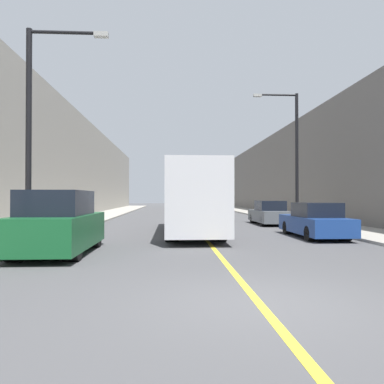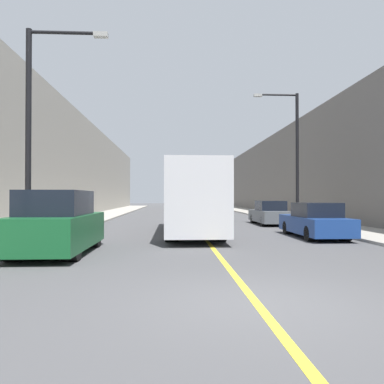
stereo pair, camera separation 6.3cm
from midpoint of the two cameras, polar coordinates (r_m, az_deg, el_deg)
ground_plane at (r=6.57m, az=9.88°, el=-16.35°), size 200.00×200.00×0.00m
sidewalk_left at (r=36.76m, az=-13.21°, el=-3.41°), size 3.39×72.00×0.12m
sidewalk_right at (r=37.36m, az=11.10°, el=-3.37°), size 3.39×72.00×0.12m
building_row_left at (r=37.65m, az=-18.75°, el=3.61°), size 4.00×72.00×9.24m
building_row_right at (r=38.49m, az=16.43°, el=3.00°), size 4.00×72.00×8.56m
road_center_line at (r=36.24m, az=-0.95°, el=-3.56°), size 0.16×72.00×0.01m
bus at (r=18.07m, az=-0.19°, el=-0.92°), size 2.42×10.40×3.21m
parked_suv_left at (r=12.34m, az=-19.80°, el=-4.72°), size 1.97×4.63×1.97m
car_right_near at (r=17.25m, az=18.10°, el=-4.32°), size 1.78×4.70×1.52m
car_right_mid at (r=24.48m, az=11.62°, el=-3.27°), size 1.78×4.60×1.53m
street_lamp_left at (r=14.31m, az=-22.75°, el=10.05°), size 2.83×0.24×7.51m
street_lamp_right at (r=24.34m, az=15.07°, el=6.31°), size 2.83×0.24×8.13m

